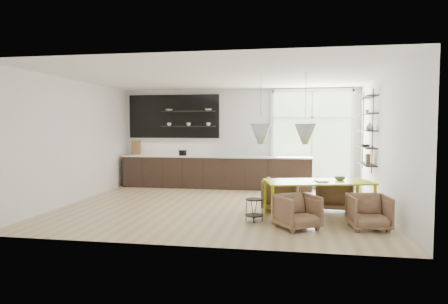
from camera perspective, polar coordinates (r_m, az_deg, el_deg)
room at (r=9.89m, az=3.83°, el=1.69°), size 7.02×6.01×2.91m
kitchen_run at (r=11.71m, az=-1.61°, el=-2.22°), size 5.54×0.69×2.75m
right_shelving at (r=10.07m, az=19.84°, el=2.60°), size 0.26×1.22×1.90m
dining_table at (r=8.02m, az=13.26°, el=-4.41°), size 2.18×1.36×0.74m
armchair_back_left at (r=8.71m, az=8.21°, el=-5.99°), size 0.84×0.86×0.69m
armchair_back_right at (r=8.92m, az=15.42°, el=-5.80°), size 0.82×0.84×0.71m
armchair_front_left at (r=7.22m, az=10.42°, el=-8.38°), size 0.91×0.92×0.61m
armchair_front_right at (r=7.50m, az=19.97°, el=-8.06°), size 0.73×0.75×0.62m
wire_stool at (r=7.64m, az=4.33°, el=-7.83°), size 0.35×0.35×0.44m
table_book at (r=7.92m, az=12.99°, el=-4.04°), size 0.29×0.35×0.03m
table_bowl at (r=8.23m, az=16.23°, el=-3.66°), size 0.28×0.28×0.07m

